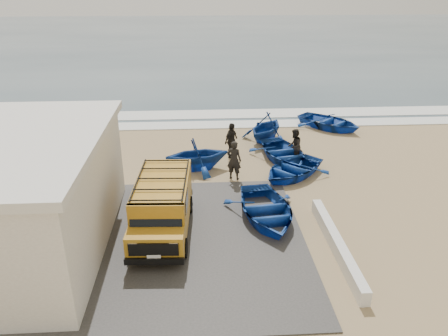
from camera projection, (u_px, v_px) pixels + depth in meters
name	position (u px, v px, depth m)	size (l,w,h in m)	color
ground	(200.00, 214.00, 18.56)	(160.00, 160.00, 0.00)	tan
slab	(148.00, 242.00, 16.61)	(12.00, 10.00, 0.05)	#413F3C
ocean	(196.00, 39.00, 69.67)	(180.00, 88.00, 0.01)	#385166
surf_line	(198.00, 125.00, 29.50)	(180.00, 1.60, 0.06)	white
surf_wash	(198.00, 115.00, 31.78)	(180.00, 2.20, 0.04)	white
parapet	(337.00, 245.00, 15.98)	(0.35, 6.00, 0.55)	silver
van	(162.00, 204.00, 16.91)	(2.28, 5.23, 2.20)	#BF841C
boat_near_left	(266.00, 210.00, 18.02)	(3.09, 4.33, 0.90)	#133F9A
boat_near_right	(292.00, 169.00, 21.90)	(2.80, 3.93, 0.81)	#133F9A
boat_mid_left	(197.00, 154.00, 22.49)	(2.82, 3.27, 1.72)	#133F9A
boat_mid_right	(283.00, 153.00, 23.83)	(3.04, 4.26, 0.88)	#133F9A
boat_far_left	(266.00, 127.00, 26.43)	(2.91, 3.37, 1.78)	#133F9A
boat_far_right	(329.00, 122.00, 28.81)	(3.08, 4.31, 0.89)	#133F9A
fisherman_front	(234.00, 160.00, 21.40)	(0.73, 0.48, 2.01)	black
fisherman_middle	(294.00, 146.00, 23.38)	(0.91, 0.71, 1.86)	black
fisherman_back	(231.00, 141.00, 23.97)	(1.16, 0.48, 1.99)	black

